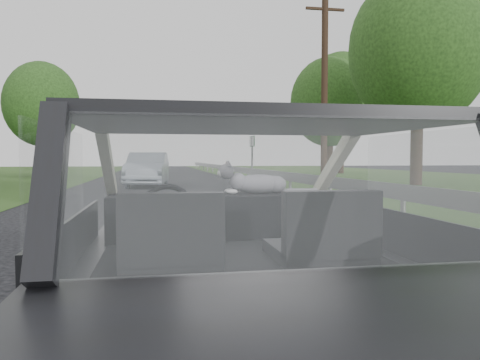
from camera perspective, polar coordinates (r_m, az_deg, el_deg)
name	(u,v)px	position (r m, az deg, el deg)	size (l,w,h in m)	color
subject_car	(240,250)	(2.71, -0.05, -8.54)	(1.80, 4.00, 1.45)	black
dashboard	(224,215)	(3.30, -1.97, -4.33)	(1.58, 0.45, 0.30)	black
driver_seat	(171,233)	(2.36, -8.44, -6.44)	(0.50, 0.72, 0.42)	#29292C
passenger_seat	(324,229)	(2.51, 10.21, -5.89)	(0.50, 0.72, 0.42)	#29292C
steering_wheel	(168,211)	(2.97, -8.83, -3.79)	(0.36, 0.36, 0.04)	black
cat	(259,183)	(3.36, 2.30, -0.31)	(0.53, 0.16, 0.24)	gray
guardrail	(326,182)	(13.51, 10.46, -0.21)	(0.05, 90.00, 0.32)	gray
other_car	(148,169)	(21.06, -11.19, 1.28)	(1.81, 4.58, 1.51)	#A9B5C4
highway_sign	(252,158)	(27.12, 1.49, 2.71)	(0.10, 1.01, 2.52)	#1C5C2B
utility_pole	(324,90)	(19.38, 10.26, 10.77)	(0.26, 0.26, 7.98)	#322116
tree_1	(418,81)	(23.44, 20.84, 11.19)	(6.32, 6.32, 9.57)	#1B3314
tree_2	(329,120)	(29.61, 10.82, 7.23)	(4.78, 4.78, 7.24)	#1B3314
tree_3	(341,115)	(39.34, 12.20, 7.78)	(6.32, 6.32, 9.57)	#1B3314
tree_6	(42,121)	(34.53, -23.00, 6.65)	(4.97, 4.97, 7.52)	#1B3314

